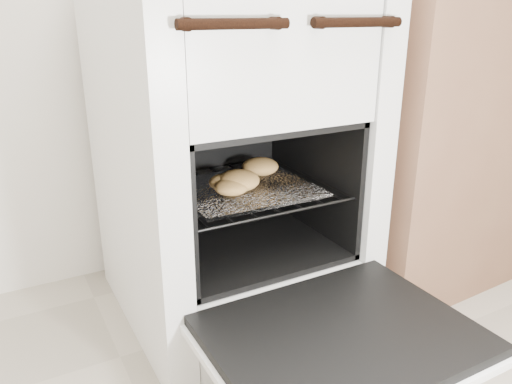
% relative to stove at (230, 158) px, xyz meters
% --- Properties ---
extents(stove, '(0.66, 0.73, 1.00)m').
position_rel_stove_xyz_m(stove, '(0.00, 0.00, 0.00)').
color(stove, silver).
rests_on(stove, ground).
extents(oven_door, '(0.59, 0.46, 0.04)m').
position_rel_stove_xyz_m(oven_door, '(0.00, -0.55, -0.27)').
color(oven_door, black).
rests_on(oven_door, stove).
extents(oven_rack, '(0.48, 0.46, 0.01)m').
position_rel_stove_xyz_m(oven_rack, '(0.00, -0.07, -0.07)').
color(oven_rack, black).
rests_on(oven_rack, stove).
extents(foil_sheet, '(0.37, 0.33, 0.01)m').
position_rel_stove_xyz_m(foil_sheet, '(0.00, -0.09, -0.06)').
color(foil_sheet, white).
rests_on(foil_sheet, oven_rack).
extents(baked_rolls, '(0.29, 0.25, 0.06)m').
position_rel_stove_xyz_m(baked_rolls, '(-0.00, -0.08, -0.03)').
color(baked_rolls, tan).
rests_on(baked_rolls, foil_sheet).
extents(counter, '(1.01, 0.70, 0.98)m').
position_rel_stove_xyz_m(counter, '(0.85, -0.02, -0.00)').
color(counter, brown).
rests_on(counter, ground).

